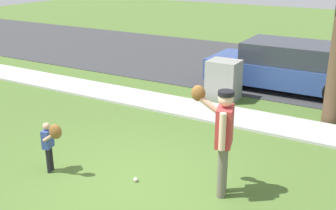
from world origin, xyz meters
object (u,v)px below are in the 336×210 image
(parked_wagon_blue, at_px, (290,67))
(baseball, at_px, (136,180))
(person_adult, at_px, (222,131))
(person_child, at_px, (51,139))
(utility_cabinet, at_px, (224,80))

(parked_wagon_blue, bearing_deg, baseball, 83.11)
(person_adult, xyz_separation_m, baseball, (-1.35, -0.37, -1.03))
(person_adult, relative_size, person_child, 1.77)
(parked_wagon_blue, bearing_deg, person_adult, 95.32)
(person_child, relative_size, utility_cabinet, 0.93)
(baseball, height_order, utility_cabinet, utility_cabinet)
(person_adult, bearing_deg, parked_wagon_blue, -100.51)
(person_child, height_order, parked_wagon_blue, parked_wagon_blue)
(person_adult, height_order, parked_wagon_blue, person_adult)
(baseball, relative_size, parked_wagon_blue, 0.02)
(person_adult, distance_m, utility_cabinet, 4.77)
(person_adult, xyz_separation_m, person_child, (-2.75, -0.84, -0.44))
(baseball, distance_m, utility_cabinet, 4.79)
(person_child, distance_m, utility_cabinet, 5.30)
(utility_cabinet, bearing_deg, baseball, -84.40)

